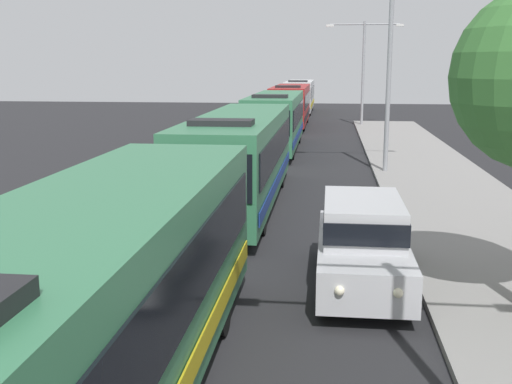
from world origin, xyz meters
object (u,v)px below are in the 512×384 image
bus_fourth_in_line (291,104)px  streetlamp_mid (390,50)px  white_suv (362,240)px  streetlamp_far (363,62)px  bus_rear (300,95)px  bus_second_in_line (240,156)px  bus_lead (88,310)px  bus_middle (276,119)px

bus_fourth_in_line → streetlamp_mid: streetlamp_mid is taller
white_suv → streetlamp_far: 36.13m
bus_rear → white_suv: bearing=-85.7°
bus_second_in_line → streetlamp_far: bearing=79.2°
streetlamp_mid → bus_lead: bearing=-104.9°
white_suv → bus_middle: bearing=99.7°
bus_rear → white_suv: size_ratio=2.34×
bus_middle → streetlamp_far: size_ratio=1.51×
bus_lead → streetlamp_far: streetlamp_far is taller
bus_lead → streetlamp_mid: bearing=75.1°
white_suv → bus_rear: bearing=94.3°
bus_second_in_line → streetlamp_far: streetlamp_far is taller
bus_lead → bus_second_in_line: size_ratio=0.97×
bus_lead → bus_fourth_in_line: (-0.00, 41.08, -0.00)m
streetlamp_far → bus_lead: bearing=-97.3°
bus_middle → bus_fourth_in_line: bearing=90.0°
streetlamp_far → bus_middle: bearing=-110.8°
bus_second_in_line → streetlamp_mid: 9.38m
bus_second_in_line → streetlamp_far: (5.40, 28.33, 3.17)m
bus_second_in_line → streetlamp_mid: streetlamp_mid is taller
bus_lead → bus_rear: size_ratio=0.99×
bus_middle → white_suv: (3.70, -21.66, -0.66)m
streetlamp_mid → bus_fourth_in_line: bearing=104.6°
streetlamp_far → streetlamp_mid: bearing=-90.0°
bus_lead → white_suv: bearing=58.3°
bus_rear → white_suv: bus_rear is taller
white_suv → bus_lead: bearing=-121.7°
bus_lead → bus_fourth_in_line: 41.08m
bus_lead → bus_middle: bearing=90.0°
bus_fourth_in_line → streetlamp_mid: bearing=-75.4°
bus_second_in_line → white_suv: bearing=-63.9°
bus_second_in_line → bus_middle: size_ratio=1.04×
streetlamp_mid → streetlamp_far: (0.00, 21.54, -0.40)m
bus_second_in_line → bus_middle: bearing=90.0°
streetlamp_mid → bus_middle: bearing=126.4°
white_suv → bus_fourth_in_line: bearing=96.0°
bus_middle → bus_lead: bearing=-90.0°
bus_fourth_in_line → bus_rear: 13.93m
bus_lead → streetlamp_mid: streetlamp_mid is taller
bus_fourth_in_line → streetlamp_far: (5.40, 0.78, 3.17)m
bus_middle → bus_rear: size_ratio=0.99×
streetlamp_mid → bus_second_in_line: bearing=-128.5°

